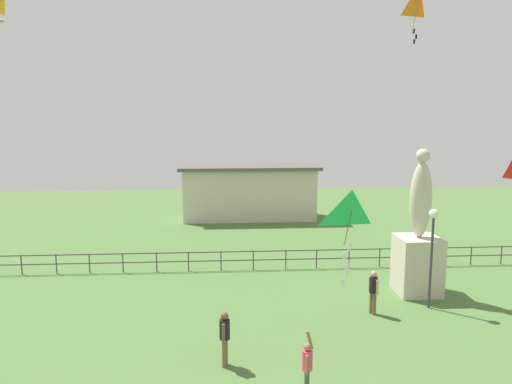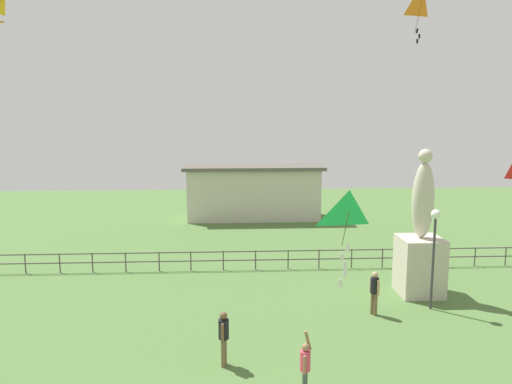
# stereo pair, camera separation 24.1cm
# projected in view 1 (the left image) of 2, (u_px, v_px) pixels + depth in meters

# --- Properties ---
(statue_monument) EXTENTS (1.72, 1.72, 6.10)m
(statue_monument) POSITION_uv_depth(u_px,v_px,m) (418.00, 249.00, 20.61)
(statue_monument) COLOR beige
(statue_monument) RESTS_ON ground_plane
(lamppost) EXTENTS (0.36, 0.36, 3.94)m
(lamppost) POSITION_uv_depth(u_px,v_px,m) (433.00, 235.00, 18.81)
(lamppost) COLOR #38383D
(lamppost) RESTS_ON ground_plane
(person_0) EXTENTS (0.31, 0.47, 1.68)m
(person_0) POSITION_uv_depth(u_px,v_px,m) (373.00, 289.00, 18.53)
(person_0) COLOR brown
(person_0) RESTS_ON ground_plane
(person_2) EXTENTS (0.31, 0.51, 1.69)m
(person_2) POSITION_uv_depth(u_px,v_px,m) (225.00, 335.00, 14.69)
(person_2) COLOR brown
(person_2) RESTS_ON ground_plane
(person_4) EXTENTS (0.34, 0.46, 1.78)m
(person_4) POSITION_uv_depth(u_px,v_px,m) (307.00, 365.00, 13.08)
(person_4) COLOR #3F4C47
(person_4) RESTS_ON ground_plane
(kite_2) EXTENTS (1.03, 0.73, 2.40)m
(kite_2) POSITION_uv_depth(u_px,v_px,m) (351.00, 215.00, 11.73)
(kite_2) COLOR #1EB759
(kite_3) EXTENTS (0.99, 0.75, 2.51)m
(kite_3) POSITION_uv_depth(u_px,v_px,m) (419.00, 1.00, 21.41)
(kite_3) COLOR orange
(waterfront_railing) EXTENTS (36.04, 0.06, 0.95)m
(waterfront_railing) POSITION_uv_depth(u_px,v_px,m) (233.00, 257.00, 23.86)
(waterfront_railing) COLOR #4C4742
(waterfront_railing) RESTS_ON ground_plane
(pavilion_building) EXTENTS (9.92, 3.81, 3.86)m
(pavilion_building) POSITION_uv_depth(u_px,v_px,m) (249.00, 192.00, 35.58)
(pavilion_building) COLOR beige
(pavilion_building) RESTS_ON ground_plane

